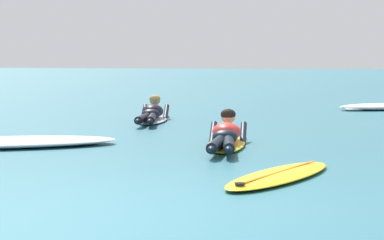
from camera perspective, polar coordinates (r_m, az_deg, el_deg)
name	(u,v)px	position (r m, az deg, el deg)	size (l,w,h in m)	color
ground_plane	(259,115)	(15.92, 5.19, 0.38)	(120.00, 120.00, 0.00)	#2D6B7A
surfer_near	(226,137)	(10.23, 2.62, -1.31)	(0.67, 2.59, 0.55)	yellow
surfer_far	(152,115)	(14.15, -3.08, 0.41)	(0.78, 2.59, 0.55)	silver
drifting_surfboard	(279,175)	(7.68, 6.69, -4.23)	(1.29, 2.18, 0.16)	yellow
whitewater_front	(9,142)	(10.61, -13.83, -1.67)	(3.12, 2.14, 0.13)	white
whitewater_mid_left	(378,107)	(17.83, 14.05, 0.97)	(2.02, 1.40, 0.16)	white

